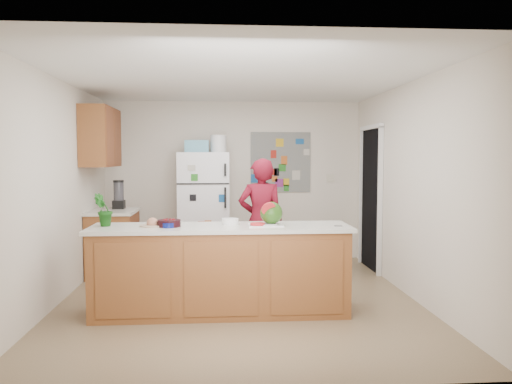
{
  "coord_description": "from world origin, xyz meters",
  "views": [
    {
      "loc": [
        -0.2,
        -5.62,
        1.62
      ],
      "look_at": [
        0.21,
        0.2,
        1.22
      ],
      "focal_mm": 35.0,
      "sensor_mm": 36.0,
      "label": 1
    }
  ],
  "objects": [
    {
      "name": "fridge_top_bin",
      "position": [
        -0.55,
        1.88,
        1.79
      ],
      "size": [
        0.35,
        0.28,
        0.18
      ],
      "primitive_type": "cube",
      "color": "#5999B2",
      "rests_on": "refrigerator"
    },
    {
      "name": "watermelon_slice",
      "position": [
        0.18,
        -0.56,
        0.94
      ],
      "size": [
        0.15,
        0.15,
        0.02
      ],
      "primitive_type": "cylinder",
      "color": "#D02D4F",
      "rests_on": "cutting_board"
    },
    {
      "name": "cherry_bowl",
      "position": [
        -0.73,
        -0.52,
        0.96
      ],
      "size": [
        0.24,
        0.24,
        0.07
      ],
      "primitive_type": "cylinder",
      "rotation": [
        0.0,
        0.0,
        0.03
      ],
      "color": "black",
      "rests_on": "peninsula_top"
    },
    {
      "name": "watermelon",
      "position": [
        0.32,
        -0.49,
        1.05
      ],
      "size": [
        0.23,
        0.23,
        0.23
      ],
      "primitive_type": "sphere",
      "color": "#2F5C15",
      "rests_on": "cutting_board"
    },
    {
      "name": "white_bowl",
      "position": [
        -0.1,
        -0.38,
        0.95
      ],
      "size": [
        0.23,
        0.23,
        0.06
      ],
      "primitive_type": "cylinder",
      "rotation": [
        0.0,
        0.0,
        -0.4
      ],
      "color": "white",
      "rests_on": "peninsula_top"
    },
    {
      "name": "doorway",
      "position": [
        1.99,
        1.45,
        1.02
      ],
      "size": [
        0.03,
        0.85,
        2.04
      ],
      "primitive_type": "cube",
      "color": "black",
      "rests_on": "ground"
    },
    {
      "name": "cutting_board",
      "position": [
        0.26,
        -0.51,
        0.93
      ],
      "size": [
        0.36,
        0.27,
        0.01
      ],
      "primitive_type": "cube",
      "rotation": [
        0.0,
        0.0,
        -0.02
      ],
      "color": "silver",
      "rests_on": "peninsula_top"
    },
    {
      "name": "upper_cabinets",
      "position": [
        -1.82,
        1.3,
        1.9
      ],
      "size": [
        0.35,
        1.0,
        0.8
      ],
      "primitive_type": "cube",
      "color": "brown",
      "rests_on": "wall_left"
    },
    {
      "name": "person",
      "position": [
        0.32,
        0.77,
        0.81
      ],
      "size": [
        0.6,
        0.4,
        1.61
      ],
      "primitive_type": "imported",
      "rotation": [
        0.0,
        0.0,
        3.17
      ],
      "color": "maroon",
      "rests_on": "floor"
    },
    {
      "name": "plate",
      "position": [
        -0.9,
        -0.49,
        0.93
      ],
      "size": [
        0.28,
        0.28,
        0.02
      ],
      "primitive_type": "cylinder",
      "rotation": [
        0.0,
        0.0,
        0.1
      ],
      "color": "tan",
      "rests_on": "peninsula_top"
    },
    {
      "name": "paper_towel",
      "position": [
        0.26,
        -0.52,
        0.93
      ],
      "size": [
        0.22,
        0.21,
        0.02
      ],
      "primitive_type": "cube",
      "rotation": [
        0.0,
        0.0,
        0.28
      ],
      "color": "white",
      "rests_on": "peninsula_top"
    },
    {
      "name": "wall_back",
      "position": [
        0.0,
        2.26,
        1.25
      ],
      "size": [
        4.0,
        0.02,
        2.5
      ],
      "primitive_type": "cube",
      "color": "beige",
      "rests_on": "ground"
    },
    {
      "name": "side_counter_top",
      "position": [
        -1.69,
        1.35,
        0.88
      ],
      "size": [
        0.64,
        0.84,
        0.04
      ],
      "primitive_type": "cube",
      "color": "silver",
      "rests_on": "side_counter_base"
    },
    {
      "name": "ceiling",
      "position": [
        0.0,
        0.0,
        2.51
      ],
      "size": [
        4.0,
        4.5,
        0.02
      ],
      "primitive_type": "cube",
      "color": "white",
      "rests_on": "wall_back"
    },
    {
      "name": "wall_right",
      "position": [
        2.01,
        0.0,
        1.25
      ],
      "size": [
        0.02,
        4.5,
        2.5
      ],
      "primitive_type": "cube",
      "color": "beige",
      "rests_on": "ground"
    },
    {
      "name": "peninsula_base",
      "position": [
        -0.2,
        -0.5,
        0.44
      ],
      "size": [
        2.6,
        0.62,
        0.88
      ],
      "primitive_type": "cube",
      "color": "brown",
      "rests_on": "floor"
    },
    {
      "name": "refrigerator",
      "position": [
        -0.45,
        1.88,
        0.85
      ],
      "size": [
        0.75,
        0.7,
        1.7
      ],
      "primitive_type": "cube",
      "color": "silver",
      "rests_on": "floor"
    },
    {
      "name": "blender_appliance",
      "position": [
        -1.64,
        1.53,
        1.09
      ],
      "size": [
        0.14,
        0.14,
        0.38
      ],
      "primitive_type": "cylinder",
      "color": "black",
      "rests_on": "side_counter_top"
    },
    {
      "name": "cobalt_bowl",
      "position": [
        -0.73,
        -0.59,
        0.95
      ],
      "size": [
        0.14,
        0.14,
        0.05
      ],
      "primitive_type": "cylinder",
      "rotation": [
        0.0,
        0.0,
        0.14
      ],
      "color": "#09125D",
      "rests_on": "peninsula_top"
    },
    {
      "name": "floor",
      "position": [
        0.0,
        0.0,
        -0.01
      ],
      "size": [
        4.0,
        4.5,
        0.02
      ],
      "primitive_type": "cube",
      "color": "brown",
      "rests_on": "ground"
    },
    {
      "name": "peninsula_top",
      "position": [
        -0.2,
        -0.5,
        0.9
      ],
      "size": [
        2.68,
        0.7,
        0.04
      ],
      "primitive_type": "cube",
      "color": "silver",
      "rests_on": "peninsula_base"
    },
    {
      "name": "side_counter_base",
      "position": [
        -1.69,
        1.35,
        0.43
      ],
      "size": [
        0.6,
        0.8,
        0.86
      ],
      "primitive_type": "cube",
      "color": "brown",
      "rests_on": "floor"
    },
    {
      "name": "keys",
      "position": [
        1.0,
        -0.62,
        0.93
      ],
      "size": [
        0.08,
        0.04,
        0.01
      ],
      "primitive_type": "cube",
      "rotation": [
        0.0,
        0.0,
        -0.09
      ],
      "color": "gray",
      "rests_on": "peninsula_top"
    },
    {
      "name": "potted_plant",
      "position": [
        -1.4,
        -0.45,
        1.09
      ],
      "size": [
        0.24,
        0.23,
        0.34
      ],
      "primitive_type": "imported",
      "rotation": [
        0.0,
        0.0,
        3.72
      ],
      "color": "#113F10",
      "rests_on": "peninsula_top"
    },
    {
      "name": "photo_collage",
      "position": [
        0.75,
        2.24,
        1.55
      ],
      "size": [
        0.95,
        0.01,
        0.95
      ],
      "primitive_type": "cube",
      "color": "slate",
      "rests_on": "wall_back"
    },
    {
      "name": "wall_left",
      "position": [
        -2.01,
        0.0,
        1.25
      ],
      "size": [
        0.02,
        4.5,
        2.5
      ],
      "primitive_type": "cube",
      "color": "beige",
      "rests_on": "ground"
    }
  ]
}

